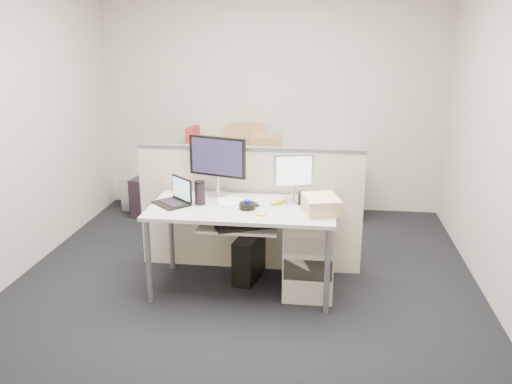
# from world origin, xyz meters

# --- Properties ---
(floor) EXTENTS (4.00, 4.50, 0.01)m
(floor) POSITION_xyz_m (0.00, 0.00, -0.01)
(floor) COLOR black
(floor) RESTS_ON ground
(wall_back) EXTENTS (4.00, 0.02, 2.70)m
(wall_back) POSITION_xyz_m (0.00, 2.25, 1.35)
(wall_back) COLOR #BBB49E
(wall_back) RESTS_ON ground
(wall_front) EXTENTS (4.00, 0.02, 2.70)m
(wall_front) POSITION_xyz_m (0.00, -2.25, 1.35)
(wall_front) COLOR #BBB49E
(wall_front) RESTS_ON ground
(wall_left) EXTENTS (0.02, 4.50, 2.70)m
(wall_left) POSITION_xyz_m (-2.00, 0.00, 1.35)
(wall_left) COLOR #BBB49E
(wall_left) RESTS_ON ground
(wall_right) EXTENTS (0.02, 4.50, 2.70)m
(wall_right) POSITION_xyz_m (2.00, 0.00, 1.35)
(wall_right) COLOR #BBB49E
(wall_right) RESTS_ON ground
(desk) EXTENTS (1.50, 0.75, 0.73)m
(desk) POSITION_xyz_m (0.00, 0.00, 0.66)
(desk) COLOR #B0ACA4
(desk) RESTS_ON floor
(keyboard_tray) EXTENTS (0.62, 0.32, 0.02)m
(keyboard_tray) POSITION_xyz_m (0.00, -0.18, 0.62)
(keyboard_tray) COLOR #B0ACA4
(keyboard_tray) RESTS_ON desk
(drawer_pedestal) EXTENTS (0.40, 0.55, 0.65)m
(drawer_pedestal) POSITION_xyz_m (0.55, 0.05, 0.33)
(drawer_pedestal) COLOR #AEA994
(drawer_pedestal) RESTS_ON floor
(cubicle_partition) EXTENTS (2.00, 0.06, 1.10)m
(cubicle_partition) POSITION_xyz_m (0.00, 0.45, 0.55)
(cubicle_partition) COLOR beige
(cubicle_partition) RESTS_ON floor
(back_counter) EXTENTS (2.00, 0.60, 0.72)m
(back_counter) POSITION_xyz_m (0.00, 1.93, 0.36)
(back_counter) COLOR #AEA994
(back_counter) RESTS_ON floor
(monitor_main) EXTENTS (0.56, 0.35, 0.52)m
(monitor_main) POSITION_xyz_m (-0.25, 0.27, 0.99)
(monitor_main) COLOR black
(monitor_main) RESTS_ON desk
(monitor_small) EXTENTS (0.36, 0.23, 0.40)m
(monitor_small) POSITION_xyz_m (0.40, 0.18, 0.93)
(monitor_small) COLOR #B7B7BC
(monitor_small) RESTS_ON desk
(laptop) EXTENTS (0.35, 0.35, 0.21)m
(laptop) POSITION_xyz_m (-0.58, -0.02, 0.84)
(laptop) COLOR black
(laptop) RESTS_ON desk
(trackball) EXTENTS (0.14, 0.14, 0.05)m
(trackball) POSITION_xyz_m (0.05, -0.05, 0.76)
(trackball) COLOR black
(trackball) RESTS_ON desk
(desk_phone) EXTENTS (0.31, 0.29, 0.08)m
(desk_phone) POSITION_xyz_m (0.60, 0.08, 0.77)
(desk_phone) COLOR black
(desk_phone) RESTS_ON desk
(paper_stack) EXTENTS (0.27, 0.31, 0.01)m
(paper_stack) POSITION_xyz_m (-0.12, 0.12, 0.74)
(paper_stack) COLOR white
(paper_stack) RESTS_ON desk
(sticky_pad) EXTENTS (0.08, 0.08, 0.01)m
(sticky_pad) POSITION_xyz_m (0.18, -0.18, 0.74)
(sticky_pad) COLOR gold
(sticky_pad) RESTS_ON desk
(travel_mug) EXTENTS (0.11, 0.11, 0.18)m
(travel_mug) POSITION_xyz_m (-0.35, 0.02, 0.82)
(travel_mug) COLOR black
(travel_mug) RESTS_ON desk
(banana) EXTENTS (0.14, 0.14, 0.04)m
(banana) POSITION_xyz_m (0.28, 0.10, 0.75)
(banana) COLOR yellow
(banana) RESTS_ON desk
(cellphone) EXTENTS (0.08, 0.11, 0.01)m
(cellphone) POSITION_xyz_m (0.10, 0.05, 0.74)
(cellphone) COLOR black
(cellphone) RESTS_ON desk
(manila_folders) EXTENTS (0.33, 0.38, 0.12)m
(manila_folders) POSITION_xyz_m (0.63, -0.05, 0.79)
(manila_folders) COLOR #D2B887
(manila_folders) RESTS_ON desk
(keyboard) EXTENTS (0.47, 0.32, 0.02)m
(keyboard) POSITION_xyz_m (0.05, -0.22, 0.64)
(keyboard) COLOR black
(keyboard) RESTS_ON keyboard_tray
(pc_tower_desk) EXTENTS (0.25, 0.45, 0.39)m
(pc_tower_desk) POSITION_xyz_m (0.03, 0.20, 0.20)
(pc_tower_desk) COLOR black
(pc_tower_desk) RESTS_ON floor
(pc_tower_spare_dark) EXTENTS (0.26, 0.51, 0.45)m
(pc_tower_spare_dark) POSITION_xyz_m (-1.43, 1.80, 0.23)
(pc_tower_spare_dark) COLOR black
(pc_tower_spare_dark) RESTS_ON floor
(pc_tower_spare_silver) EXTENTS (0.26, 0.45, 0.40)m
(pc_tower_spare_silver) POSITION_xyz_m (-1.63, 2.03, 0.20)
(pc_tower_spare_silver) COLOR #B7B7BC
(pc_tower_spare_silver) RESTS_ON floor
(cardboard_box_left) EXTENTS (0.47, 0.39, 0.32)m
(cardboard_box_left) POSITION_xyz_m (-0.29, 2.05, 0.88)
(cardboard_box_left) COLOR #956442
(cardboard_box_left) RESTS_ON back_counter
(cardboard_box_right) EXTENTS (0.38, 0.31, 0.25)m
(cardboard_box_right) POSITION_xyz_m (0.00, 1.81, 0.85)
(cardboard_box_right) COLOR #956442
(cardboard_box_right) RESTS_ON back_counter
(red_binder) EXTENTS (0.11, 0.32, 0.29)m
(red_binder) POSITION_xyz_m (-0.90, 2.03, 0.86)
(red_binder) COLOR red
(red_binder) RESTS_ON back_counter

